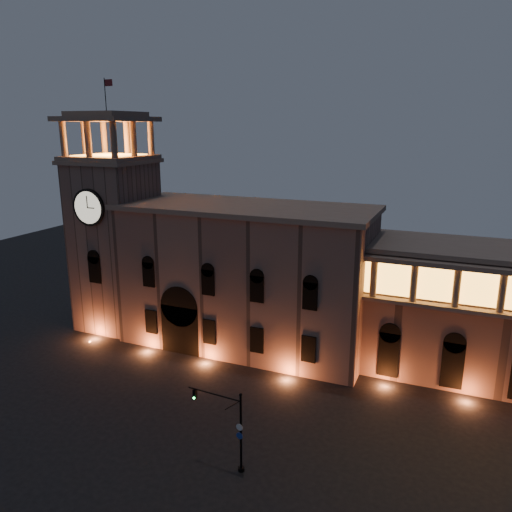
# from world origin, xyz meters

# --- Properties ---
(ground) EXTENTS (160.00, 160.00, 0.00)m
(ground) POSITION_xyz_m (0.00, 0.00, 0.00)
(ground) COLOR black
(ground) RESTS_ON ground
(government_building) EXTENTS (30.80, 12.80, 17.60)m
(government_building) POSITION_xyz_m (-2.08, 21.93, 8.77)
(government_building) COLOR #7B5C50
(government_building) RESTS_ON ground
(clock_tower) EXTENTS (9.80, 9.80, 32.40)m
(clock_tower) POSITION_xyz_m (-20.50, 20.98, 12.50)
(clock_tower) COLOR #7B5C50
(clock_tower) RESTS_ON ground
(traffic_light) EXTENTS (5.04, 0.70, 6.91)m
(traffic_light) POSITION_xyz_m (6.63, -0.44, 3.63)
(traffic_light) COLOR black
(traffic_light) RESTS_ON ground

